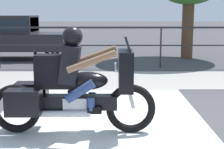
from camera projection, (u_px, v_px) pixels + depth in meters
name	position (u px, v px, depth m)	size (l,w,h in m)	color
ground_plane	(204.00, 120.00, 5.65)	(120.00, 120.00, 0.00)	#424244
sidewalk_band	(170.00, 79.00, 9.00)	(44.00, 2.40, 0.01)	#99968E
crosswalk_band	(97.00, 123.00, 5.45)	(3.46, 6.00, 0.01)	silver
fence_railing	(160.00, 36.00, 10.71)	(36.00, 0.05, 1.30)	#232326
motorcycle	(71.00, 86.00, 4.93)	(2.40, 0.76, 1.55)	black
parked_car	(9.00, 34.00, 12.76)	(4.28, 1.79, 1.62)	#232326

